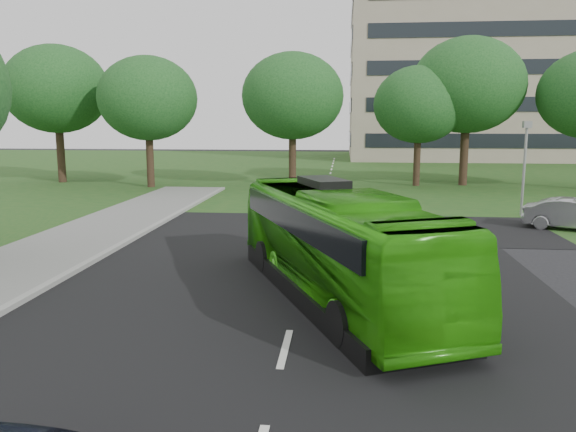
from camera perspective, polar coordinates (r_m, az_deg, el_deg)
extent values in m
plane|color=black|center=(13.74, 0.59, -10.11)|extent=(160.00, 160.00, 0.00)
cube|color=black|center=(33.23, 3.62, 1.57)|extent=(14.00, 120.00, 0.01)
cube|color=black|center=(27.30, 3.17, -0.17)|extent=(80.00, 12.00, 0.01)
cube|color=silver|center=(28.29, 3.26, 0.18)|extent=(0.15, 90.00, 0.01)
cube|color=#1E4D19|center=(58.08, 4.50, 4.99)|extent=(120.00, 60.00, 0.01)
cube|color=gray|center=(78.14, 21.83, 14.69)|extent=(40.00, 20.00, 25.00)
cube|color=black|center=(68.57, 24.21, 15.36)|extent=(36.80, 0.10, 23.00)
cube|color=black|center=(75.30, 6.45, 15.52)|extent=(0.10, 18.40, 23.00)
cylinder|color=black|center=(41.20, -13.82, 5.27)|extent=(0.52, 0.52, 3.47)
ellipsoid|color=#164219|center=(41.13, -14.07, 11.52)|extent=(6.89, 6.89, 5.85)
cylinder|color=black|center=(40.82, 0.46, 5.55)|extent=(0.53, 0.53, 3.52)
ellipsoid|color=#164219|center=(40.75, 0.47, 12.09)|extent=(7.24, 7.24, 6.16)
cylinder|color=black|center=(41.85, 12.95, 5.22)|extent=(0.49, 0.49, 3.24)
ellipsoid|color=#164219|center=(41.76, 13.17, 10.97)|extent=(6.45, 6.45, 5.48)
cylinder|color=black|center=(43.08, 17.43, 5.63)|extent=(0.60, 0.60, 3.99)
ellipsoid|color=#164219|center=(43.07, 17.78, 12.54)|extent=(8.01, 8.01, 6.81)
cylinder|color=black|center=(46.60, -22.06, 5.61)|extent=(0.59, 0.59, 3.94)
ellipsoid|color=#164219|center=(46.58, -22.46, 11.83)|extent=(7.73, 7.73, 6.57)
imported|color=#2D9D0F|center=(14.87, 5.00, -2.85)|extent=(6.27, 10.45, 2.88)
imported|color=#A3A3A8|center=(27.10, 27.09, 0.13)|extent=(4.32, 2.99, 1.35)
cylinder|color=gray|center=(30.03, 22.84, 4.17)|extent=(0.13, 0.13, 4.38)
cube|color=gray|center=(29.93, 23.13, 8.55)|extent=(0.45, 0.41, 0.33)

